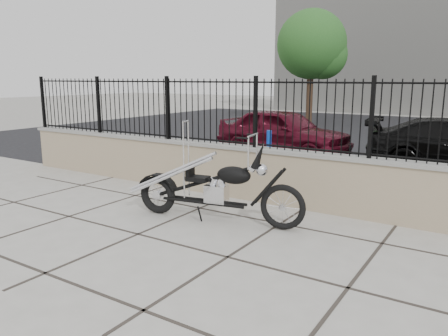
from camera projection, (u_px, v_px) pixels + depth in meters
ground_plane at (228, 257)px, 5.38m from camera, size 90.00×90.00×0.00m
parking_lot at (413, 140)px, 15.69m from camera, size 30.00×30.00×0.00m
retaining_wall at (307, 180)px, 7.35m from camera, size 14.00×0.36×0.96m
iron_fence at (309, 116)px, 7.13m from camera, size 14.00×0.08×1.20m
chopper_motorcycle at (213, 171)px, 6.62m from camera, size 2.64×0.91×1.56m
car_red at (283, 132)px, 12.43m from camera, size 4.08×2.04×1.34m
bollard_a at (269, 151)px, 10.25m from camera, size 0.14×0.14×0.98m
tree_left at (312, 41)px, 20.87m from camera, size 3.30×3.30×5.58m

